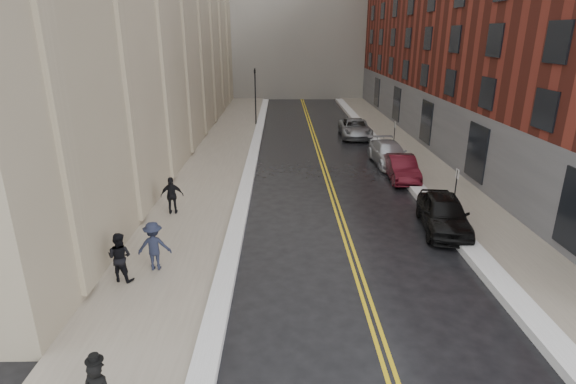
{
  "coord_description": "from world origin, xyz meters",
  "views": [
    {
      "loc": [
        -0.22,
        -11.69,
        8.09
      ],
      "look_at": [
        0.05,
        6.73,
        1.6
      ],
      "focal_mm": 28.0,
      "sensor_mm": 36.0,
      "label": 1
    }
  ],
  "objects_px": {
    "car_silver_near": "(389,153)",
    "pedestrian_a": "(120,257)",
    "pedestrian_b": "(154,246)",
    "car_silver_far": "(355,128)",
    "car_black": "(444,213)",
    "pedestrian_c": "(172,195)",
    "car_maroon": "(402,168)"
  },
  "relations": [
    {
      "from": "car_silver_far",
      "to": "pedestrian_b",
      "type": "distance_m",
      "value": 24.8
    },
    {
      "from": "car_black",
      "to": "pedestrian_c",
      "type": "bearing_deg",
      "value": 179.59
    },
    {
      "from": "pedestrian_c",
      "to": "car_silver_near",
      "type": "bearing_deg",
      "value": -152.34
    },
    {
      "from": "car_silver_far",
      "to": "pedestrian_b",
      "type": "xyz_separation_m",
      "value": [
        -10.62,
        -22.41,
        0.31
      ]
    },
    {
      "from": "car_maroon",
      "to": "pedestrian_a",
      "type": "bearing_deg",
      "value": -134.44
    },
    {
      "from": "car_black",
      "to": "pedestrian_b",
      "type": "height_order",
      "value": "pedestrian_b"
    },
    {
      "from": "car_silver_near",
      "to": "pedestrian_b",
      "type": "bearing_deg",
      "value": -132.13
    },
    {
      "from": "car_silver_far",
      "to": "car_black",
      "type": "bearing_deg",
      "value": -85.46
    },
    {
      "from": "pedestrian_b",
      "to": "pedestrian_c",
      "type": "distance_m",
      "value": 5.32
    },
    {
      "from": "car_black",
      "to": "pedestrian_b",
      "type": "xyz_separation_m",
      "value": [
        -11.52,
        -3.57,
        0.26
      ]
    },
    {
      "from": "car_silver_near",
      "to": "car_silver_far",
      "type": "distance_m",
      "value": 8.39
    },
    {
      "from": "car_silver_far",
      "to": "pedestrian_a",
      "type": "height_order",
      "value": "pedestrian_a"
    },
    {
      "from": "car_silver_far",
      "to": "pedestrian_c",
      "type": "xyz_separation_m",
      "value": [
        -11.2,
        -17.12,
        0.3
      ]
    },
    {
      "from": "car_maroon",
      "to": "pedestrian_b",
      "type": "height_order",
      "value": "pedestrian_b"
    },
    {
      "from": "car_black",
      "to": "pedestrian_c",
      "type": "distance_m",
      "value": 12.22
    },
    {
      "from": "pedestrian_c",
      "to": "pedestrian_a",
      "type": "bearing_deg",
      "value": 78.24
    },
    {
      "from": "car_black",
      "to": "car_maroon",
      "type": "distance_m",
      "value": 7.18
    },
    {
      "from": "car_black",
      "to": "pedestrian_c",
      "type": "xyz_separation_m",
      "value": [
        -12.1,
        1.73,
        0.25
      ]
    },
    {
      "from": "pedestrian_a",
      "to": "pedestrian_b",
      "type": "bearing_deg",
      "value": -127.46
    },
    {
      "from": "pedestrian_a",
      "to": "pedestrian_c",
      "type": "xyz_separation_m",
      "value": [
        0.37,
        6.06,
        0.01
      ]
    },
    {
      "from": "car_silver_far",
      "to": "pedestrian_c",
      "type": "bearing_deg",
      "value": -121.38
    },
    {
      "from": "car_silver_near",
      "to": "pedestrian_a",
      "type": "height_order",
      "value": "pedestrian_a"
    },
    {
      "from": "car_maroon",
      "to": "pedestrian_c",
      "type": "distance_m",
      "value": 13.29
    },
    {
      "from": "car_maroon",
      "to": "car_silver_near",
      "type": "relative_size",
      "value": 0.86
    },
    {
      "from": "car_maroon",
      "to": "pedestrian_b",
      "type": "bearing_deg",
      "value": -134.16
    },
    {
      "from": "car_silver_far",
      "to": "car_maroon",
      "type": "bearing_deg",
      "value": -83.7
    },
    {
      "from": "car_black",
      "to": "car_silver_near",
      "type": "relative_size",
      "value": 0.92
    },
    {
      "from": "car_black",
      "to": "car_maroon",
      "type": "relative_size",
      "value": 1.08
    },
    {
      "from": "car_maroon",
      "to": "pedestrian_c",
      "type": "relative_size",
      "value": 2.42
    },
    {
      "from": "car_silver_near",
      "to": "pedestrian_a",
      "type": "relative_size",
      "value": 2.87
    },
    {
      "from": "car_maroon",
      "to": "pedestrian_a",
      "type": "relative_size",
      "value": 2.45
    },
    {
      "from": "pedestrian_a",
      "to": "pedestrian_b",
      "type": "distance_m",
      "value": 1.22
    }
  ]
}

